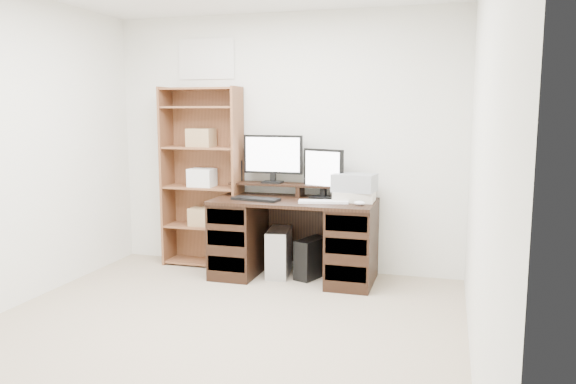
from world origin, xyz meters
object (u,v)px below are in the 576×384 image
at_px(monitor_small, 323,172).
at_px(bookshelf, 203,175).
at_px(printer, 354,196).
at_px(tower_silver, 279,252).
at_px(tower_black, 312,258).
at_px(desk, 294,237).
at_px(monitor_wide, 273,156).

height_order(monitor_small, bookshelf, bookshelf).
distance_m(printer, tower_silver, 0.92).
bearing_deg(bookshelf, tower_black, -7.50).
xyz_separation_m(desk, tower_black, (0.15, 0.06, -0.20)).
relative_size(monitor_wide, tower_black, 1.44).
bearing_deg(tower_silver, desk, -26.05).
relative_size(printer, tower_silver, 0.81).
xyz_separation_m(monitor_small, tower_silver, (-0.41, -0.10, -0.78)).
bearing_deg(bookshelf, printer, -5.68).
bearing_deg(monitor_small, bookshelf, -161.25).
height_order(monitor_wide, printer, monitor_wide).
relative_size(desk, printer, 4.15).
distance_m(printer, bookshelf, 1.58).
height_order(monitor_small, printer, monitor_small).
distance_m(monitor_small, tower_silver, 0.88).
bearing_deg(printer, tower_black, 179.31).
bearing_deg(bookshelf, tower_silver, -10.62).
bearing_deg(monitor_wide, monitor_small, -7.09).
height_order(printer, bookshelf, bookshelf).
distance_m(monitor_wide, printer, 0.91).
xyz_separation_m(monitor_wide, printer, (0.83, -0.16, -0.33)).
height_order(monitor_wide, bookshelf, bookshelf).
distance_m(tower_black, bookshelf, 1.39).
bearing_deg(printer, bookshelf, 173.92).
distance_m(tower_silver, tower_black, 0.32).
relative_size(monitor_wide, bookshelf, 0.32).
height_order(monitor_small, tower_silver, monitor_small).
height_order(tower_silver, bookshelf, bookshelf).
distance_m(desk, printer, 0.69).
xyz_separation_m(printer, bookshelf, (-1.57, 0.16, 0.12)).
relative_size(monitor_small, tower_black, 1.14).
bearing_deg(printer, tower_silver, 179.85).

